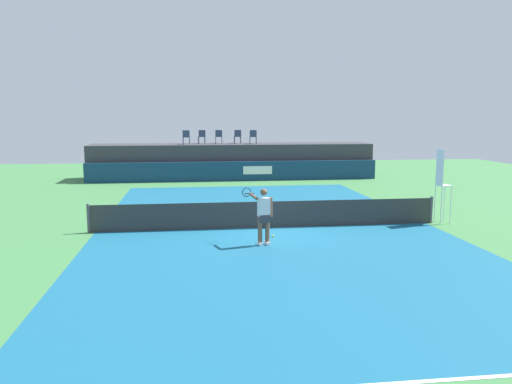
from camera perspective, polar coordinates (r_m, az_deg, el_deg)
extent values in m
plane|color=#3D7A42|center=(21.28, 0.04, -2.26)|extent=(48.00, 48.00, 0.00)
cube|color=#16597A|center=(18.37, 1.25, -3.98)|extent=(12.00, 22.00, 0.00)
cube|color=navy|center=(31.53, -2.42, 2.33)|extent=(18.00, 0.20, 1.20)
cube|color=white|center=(31.57, 0.19, 2.45)|extent=(1.80, 0.02, 0.50)
cube|color=#38383D|center=(33.27, -2.70, 3.51)|extent=(18.00, 2.80, 2.20)
cylinder|color=#2D3D56|center=(33.09, -7.42, 5.72)|extent=(0.04, 0.04, 0.44)
cylinder|color=#2D3D56|center=(33.11, -8.12, 5.70)|extent=(0.04, 0.04, 0.44)
cylinder|color=#2D3D56|center=(32.68, -7.45, 5.68)|extent=(0.04, 0.04, 0.44)
cylinder|color=#2D3D56|center=(32.70, -8.16, 5.67)|extent=(0.04, 0.04, 0.44)
cube|color=#2D3D56|center=(32.88, -7.80, 6.10)|extent=(0.46, 0.46, 0.03)
cube|color=#2D3D56|center=(32.67, -7.82, 6.48)|extent=(0.44, 0.04, 0.42)
cylinder|color=#2D3D56|center=(33.59, -5.78, 5.78)|extent=(0.04, 0.04, 0.44)
cylinder|color=#2D3D56|center=(33.54, -6.47, 5.77)|extent=(0.04, 0.04, 0.44)
cylinder|color=#2D3D56|center=(33.19, -5.69, 5.75)|extent=(0.04, 0.04, 0.44)
cylinder|color=#2D3D56|center=(33.14, -6.39, 5.74)|extent=(0.04, 0.04, 0.44)
cube|color=#2D3D56|center=(33.36, -6.09, 6.16)|extent=(0.48, 0.48, 0.03)
cube|color=#2D3D56|center=(33.14, -6.05, 6.54)|extent=(0.44, 0.07, 0.42)
cylinder|color=#2D3D56|center=(33.58, -3.84, 5.81)|extent=(0.04, 0.04, 0.44)
cylinder|color=#2D3D56|center=(33.57, -4.53, 5.80)|extent=(0.04, 0.04, 0.44)
cylinder|color=#2D3D56|center=(33.17, -3.83, 5.77)|extent=(0.04, 0.04, 0.44)
cylinder|color=#2D3D56|center=(33.17, -4.53, 5.77)|extent=(0.04, 0.04, 0.44)
cube|color=#2D3D56|center=(33.36, -4.19, 6.19)|extent=(0.46, 0.46, 0.03)
cube|color=#2D3D56|center=(33.15, -4.18, 6.56)|extent=(0.44, 0.04, 0.42)
cylinder|color=#2D3D56|center=(33.65, -1.77, 5.83)|extent=(0.04, 0.04, 0.44)
cylinder|color=#2D3D56|center=(33.61, -2.46, 5.82)|extent=(0.04, 0.04, 0.44)
cylinder|color=#2D3D56|center=(33.25, -1.70, 5.80)|extent=(0.04, 0.04, 0.44)
cylinder|color=#2D3D56|center=(33.20, -2.39, 5.79)|extent=(0.04, 0.04, 0.44)
cube|color=#2D3D56|center=(33.42, -2.08, 6.21)|extent=(0.45, 0.45, 0.03)
cube|color=#2D3D56|center=(33.20, -2.05, 6.58)|extent=(0.44, 0.03, 0.42)
cylinder|color=#2D3D56|center=(33.32, 0.00, 5.80)|extent=(0.04, 0.04, 0.44)
cylinder|color=#2D3D56|center=(33.30, -0.69, 5.80)|extent=(0.04, 0.04, 0.44)
cylinder|color=#2D3D56|center=(32.91, 0.04, 5.77)|extent=(0.04, 0.04, 0.44)
cylinder|color=#2D3D56|center=(32.90, -0.67, 5.77)|extent=(0.04, 0.04, 0.44)
cube|color=#2D3D56|center=(33.10, -0.33, 6.19)|extent=(0.47, 0.47, 0.03)
cube|color=#2D3D56|center=(32.88, -0.31, 6.57)|extent=(0.44, 0.06, 0.42)
cylinder|color=white|center=(20.26, 20.93, -1.36)|extent=(0.04, 0.04, 1.40)
cylinder|color=white|center=(20.58, 20.28, -1.18)|extent=(0.04, 0.04, 1.40)
cylinder|color=white|center=(20.03, 19.99, -1.42)|extent=(0.04, 0.04, 1.40)
cylinder|color=white|center=(20.36, 19.35, -1.23)|extent=(0.04, 0.04, 1.40)
cube|color=white|center=(20.20, 20.24, 0.70)|extent=(0.49, 0.49, 0.03)
cube|color=white|center=(20.01, 19.85, 2.61)|extent=(0.08, 0.44, 1.33)
cube|color=#2D2D2D|center=(18.27, 1.26, -2.53)|extent=(12.40, 0.02, 0.95)
cylinder|color=#4C4C51|center=(18.40, -18.22, -2.80)|extent=(0.10, 0.10, 1.00)
cylinder|color=#4C4C51|center=(20.14, 18.99, -1.90)|extent=(0.10, 0.10, 1.00)
cube|color=white|center=(15.95, 1.27, -5.73)|extent=(0.17, 0.28, 0.10)
cylinder|color=brown|center=(15.84, 1.28, -4.12)|extent=(0.14, 0.14, 0.82)
cube|color=white|center=(15.87, 0.45, -5.80)|extent=(0.17, 0.28, 0.10)
cylinder|color=brown|center=(15.76, 0.45, -4.18)|extent=(0.14, 0.14, 0.82)
cube|color=#333338|center=(15.73, 0.87, -2.97)|extent=(0.38, 0.28, 0.24)
cube|color=silver|center=(15.66, 0.87, -1.68)|extent=(0.39, 0.27, 0.56)
sphere|color=brown|center=(15.59, 0.88, -0.02)|extent=(0.22, 0.22, 0.22)
cylinder|color=brown|center=(15.75, 1.69, -1.70)|extent=(0.09, 0.09, 0.60)
cylinder|color=brown|center=(15.79, -0.28, -0.48)|extent=(0.21, 0.61, 0.14)
cylinder|color=black|center=(16.18, -0.75, -0.17)|extent=(0.30, 0.09, 0.03)
torus|color=black|center=(16.45, -1.06, -0.03)|extent=(0.30, 0.08, 0.30)
sphere|color=#D8EA33|center=(16.96, 1.90, -4.91)|extent=(0.07, 0.07, 0.07)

